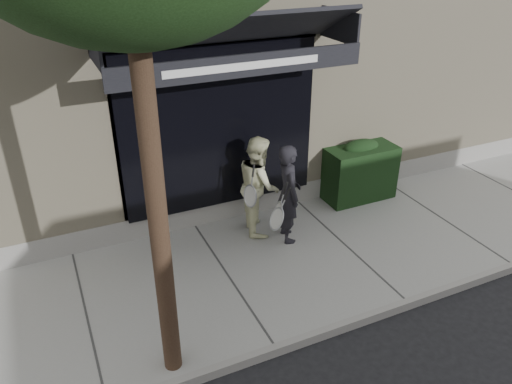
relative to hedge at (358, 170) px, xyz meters
name	(u,v)px	position (x,y,z in m)	size (l,w,h in m)	color
ground	(343,249)	(-1.10, -1.25, -0.66)	(80.00, 80.00, 0.00)	black
sidewalk	(343,246)	(-1.10, -1.25, -0.60)	(20.00, 3.00, 0.12)	gray
curb	(407,304)	(-1.10, -2.80, -0.59)	(20.00, 0.10, 0.14)	gray
building_facade	(225,25)	(-1.11, 3.71, 2.08)	(14.30, 8.04, 5.64)	beige
hedge	(358,170)	(0.00, 0.00, 0.00)	(1.30, 0.70, 1.14)	black
pedestrian_front	(288,194)	(-1.85, -0.72, 0.27)	(0.73, 0.86, 1.63)	black
pedestrian_back	(259,185)	(-2.15, -0.27, 0.28)	(0.80, 0.93, 1.64)	beige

